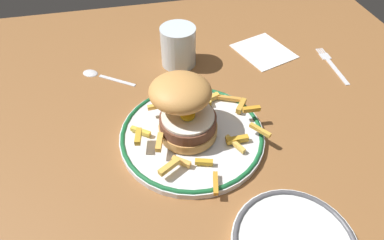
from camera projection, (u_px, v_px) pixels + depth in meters
ground_plane at (206, 123)px, 67.50cm from camera, size 111.84×100.07×4.00cm
dinner_plate at (192, 135)px, 61.48cm from camera, size 26.31×26.31×1.60cm
burger at (184, 107)px, 57.48cm from camera, size 14.96×15.04×11.12cm
fries_pile at (203, 127)px, 60.46cm from camera, size 24.01×24.03×2.86cm
water_glass at (178, 49)px, 75.92cm from camera, size 7.91×7.91×9.01cm
fork at (332, 64)px, 78.03cm from camera, size 2.30×14.45×0.36cm
spoon at (96, 74)px, 75.16cm from camera, size 11.87×9.03×0.90cm
napkin at (264, 51)px, 81.87cm from camera, size 14.79×15.71×0.40cm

